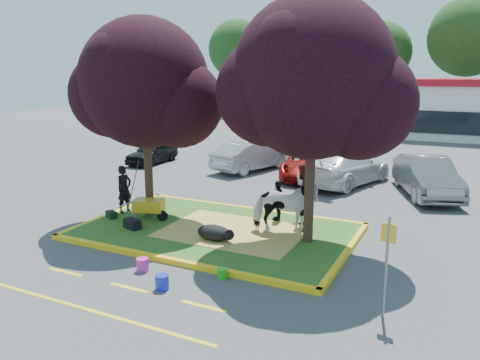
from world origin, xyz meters
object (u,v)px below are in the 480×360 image
at_px(cow, 285,207).
at_px(bucket_blue, 162,282).
at_px(bucket_pink, 142,265).
at_px(handler, 124,189).
at_px(car_black, 152,152).
at_px(sign_post, 387,257).
at_px(wheelbarrow, 149,206).
at_px(bucket_green, 222,273).
at_px(calf, 214,233).
at_px(car_silver, 252,155).

height_order(cow, bucket_blue, cow).
bearing_deg(bucket_blue, bucket_pink, 148.92).
distance_m(handler, car_black, 9.74).
bearing_deg(handler, sign_post, -99.79).
relative_size(cow, bucket_blue, 5.65).
bearing_deg(wheelbarrow, sign_post, -38.36).
bearing_deg(car_black, handler, -61.33).
xyz_separation_m(bucket_green, car_black, (-10.41, 11.34, 0.48)).
xyz_separation_m(handler, wheelbarrow, (1.23, -0.27, -0.36)).
relative_size(calf, bucket_green, 3.97).
bearing_deg(cow, bucket_blue, 145.07).
xyz_separation_m(cow, calf, (-1.62, -1.42, -0.59)).
distance_m(wheelbarrow, bucket_green, 5.00).
distance_m(wheelbarrow, car_black, 10.65).
xyz_separation_m(calf, car_silver, (-3.46, 10.19, 0.38)).
bearing_deg(cow, wheelbarrow, 79.36).
relative_size(cow, calf, 1.85).
bearing_deg(calf, handler, -175.15).
bearing_deg(handler, cow, -77.91).
xyz_separation_m(calf, handler, (-4.14, 1.10, 0.59)).
distance_m(calf, sign_post, 5.56).
bearing_deg(cow, handler, 75.06).
relative_size(handler, bucket_blue, 4.75).
relative_size(sign_post, bucket_pink, 6.54).
relative_size(bucket_blue, car_black, 0.10).
relative_size(wheelbarrow, bucket_green, 6.58).
xyz_separation_m(sign_post, car_black, (-14.23, 11.48, -0.69)).
xyz_separation_m(bucket_pink, car_black, (-8.38, 11.82, 0.44)).
distance_m(cow, handler, 5.77).
relative_size(sign_post, car_silver, 0.47).
height_order(cow, calf, cow).
height_order(cow, wheelbarrow, cow).
distance_m(cow, bucket_blue, 4.68).
bearing_deg(car_silver, bucket_green, 128.77).
xyz_separation_m(sign_post, car_silver, (-8.56, 12.22, -0.54)).
relative_size(handler, wheelbarrow, 0.94).
height_order(handler, bucket_blue, handler).
distance_m(bucket_blue, car_black, 15.62).
bearing_deg(sign_post, bucket_pink, -166.10).
relative_size(cow, bucket_pink, 5.91).
bearing_deg(bucket_blue, handler, 137.25).
xyz_separation_m(calf, bucket_pink, (-0.75, -2.37, -0.21)).
bearing_deg(sign_post, handler, 171.89).
relative_size(calf, wheelbarrow, 0.60).
relative_size(sign_post, bucket_blue, 6.25).
distance_m(calf, bucket_green, 2.29).
distance_m(calf, handler, 4.32).
xyz_separation_m(calf, bucket_green, (1.27, -1.89, -0.25)).
relative_size(cow, car_silver, 0.42).
height_order(calf, car_black, car_black).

